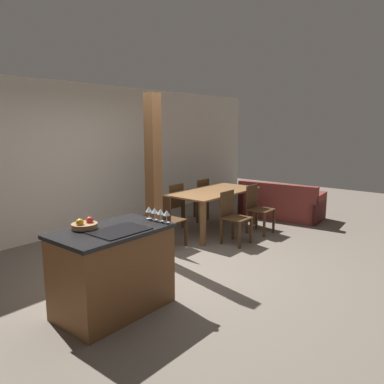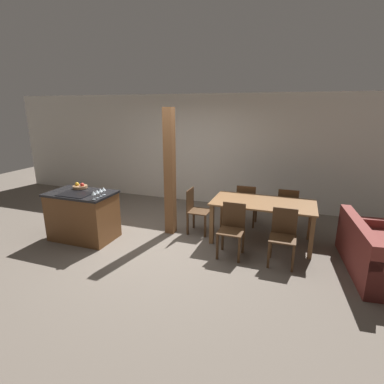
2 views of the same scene
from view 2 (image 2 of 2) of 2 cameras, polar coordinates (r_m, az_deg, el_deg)
name	(u,v)px [view 2 (image 2 of 2)]	position (r m, az deg, el deg)	size (l,w,h in m)	color
ground_plane	(158,241)	(5.64, -6.52, -9.28)	(16.00, 16.00, 0.00)	#665B51
wall_back	(202,150)	(7.59, 1.89, 8.03)	(11.20, 0.08, 2.70)	silver
kitchen_island	(83,215)	(5.92, -20.05, -4.21)	(1.19, 0.74, 0.91)	brown
fruit_bowl	(80,186)	(6.04, -20.56, 1.01)	(0.27, 0.27, 0.11)	#99704C
wine_glass_near	(93,193)	(5.22, -18.25, -0.23)	(0.08, 0.08, 0.14)	silver
wine_glass_middle	(97,192)	(5.29, -17.66, 0.03)	(0.08, 0.08, 0.14)	silver
wine_glass_far	(100,190)	(5.36, -17.07, 0.29)	(0.08, 0.08, 0.14)	silver
wine_glass_end	(104,189)	(5.43, -16.50, 0.53)	(0.08, 0.08, 0.14)	silver
dining_table	(263,207)	(5.51, 13.35, -2.85)	(1.80, 0.91, 0.76)	brown
dining_chair_near_left	(232,228)	(5.00, 7.62, -6.89)	(0.40, 0.40, 0.87)	#472D19
dining_chair_near_right	(283,235)	(4.92, 16.96, -7.90)	(0.40, 0.40, 0.87)	#472D19
dining_chair_far_left	(246,204)	(6.26, 10.32, -2.26)	(0.40, 0.40, 0.87)	#472D19
dining_chair_far_right	(287,208)	(6.20, 17.71, -2.98)	(0.40, 0.40, 0.87)	#472D19
dining_chair_head_end	(196,210)	(5.83, 0.74, -3.38)	(0.40, 0.40, 0.87)	#472D19
couch	(376,255)	(5.30, 31.64, -10.19)	(0.99, 1.75, 0.77)	maroon
timber_post	(170,173)	(5.64, -4.25, 3.62)	(0.18, 0.18, 2.39)	brown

